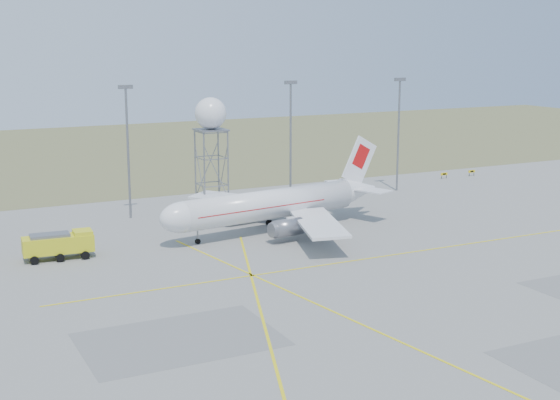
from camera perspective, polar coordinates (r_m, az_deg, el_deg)
name	(u,v)px	position (r m, az deg, el deg)	size (l,w,h in m)	color
ground	(456,358)	(70.74, 12.76, -11.24)	(400.00, 400.00, 0.00)	gray
grass_strip	(86,153)	(196.37, -14.03, 3.36)	(400.00, 120.00, 0.03)	#596336
mast_b	(128,141)	(121.18, -11.08, 4.28)	(2.20, 0.50, 20.50)	slate
mast_c	(291,131)	(131.42, 0.78, 5.06)	(2.20, 0.50, 20.50)	slate
mast_d	(399,125)	(142.85, 8.67, 5.46)	(2.20, 0.50, 20.50)	slate
taxi_sign_near	(444,174)	(158.43, 11.92, 1.86)	(1.60, 0.17, 1.20)	black
taxi_sign_far	(472,172)	(162.85, 13.85, 2.03)	(1.60, 0.17, 1.20)	black
airliner_main	(272,205)	(111.72, -0.57, -0.36)	(37.48, 36.11, 12.77)	silver
radar_tower	(211,148)	(124.96, -5.05, 3.83)	(5.05, 5.05, 18.27)	slate
fire_truck	(60,246)	(102.12, -15.78, -3.26)	(8.84, 3.98, 3.46)	gold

